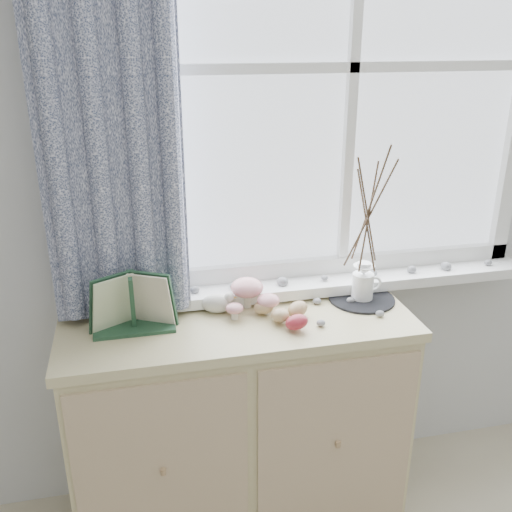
# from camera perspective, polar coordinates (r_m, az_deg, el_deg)

# --- Properties ---
(sideboard) EXTENTS (1.20, 0.45, 0.85)m
(sideboard) POSITION_cam_1_polar(r_m,az_deg,el_deg) (2.17, -1.61, -16.42)
(sideboard) COLOR beige
(sideboard) RESTS_ON ground
(botanical_book) EXTENTS (0.30, 0.13, 0.21)m
(botanical_book) POSITION_cam_1_polar(r_m,az_deg,el_deg) (1.85, -12.25, -4.82)
(botanical_book) COLOR #1E402A
(botanical_book) RESTS_ON sideboard
(toadstool_cluster) EXTENTS (0.19, 0.17, 0.11)m
(toadstool_cluster) POSITION_cam_1_polar(r_m,az_deg,el_deg) (1.99, -0.57, -3.76)
(toadstool_cluster) COLOR silver
(toadstool_cluster) RESTS_ON sideboard
(wooden_eggs) EXTENTS (0.17, 0.18, 0.08)m
(wooden_eggs) POSITION_cam_1_polar(r_m,az_deg,el_deg) (1.93, 2.85, -5.74)
(wooden_eggs) COLOR tan
(wooden_eggs) RESTS_ON sideboard
(songbird_figurine) EXTENTS (0.16, 0.10, 0.08)m
(songbird_figurine) POSITION_cam_1_polar(r_m,az_deg,el_deg) (1.99, -3.97, -4.65)
(songbird_figurine) COLOR beige
(songbird_figurine) RESTS_ON sideboard
(crocheted_doily) EXTENTS (0.24, 0.24, 0.01)m
(crocheted_doily) POSITION_cam_1_polar(r_m,az_deg,el_deg) (2.12, 10.52, -4.23)
(crocheted_doily) COLOR black
(crocheted_doily) RESTS_ON sideboard
(twig_pitcher) EXTENTS (0.22, 0.22, 0.59)m
(twig_pitcher) POSITION_cam_1_polar(r_m,az_deg,el_deg) (2.00, 11.17, 4.44)
(twig_pitcher) COLOR white
(twig_pitcher) RESTS_ON crocheted_doily
(sideboard_pebbles) EXTENTS (0.33, 0.23, 0.02)m
(sideboard_pebbles) POSITION_cam_1_polar(r_m,az_deg,el_deg) (2.03, 7.39, -5.12)
(sideboard_pebbles) COLOR gray
(sideboard_pebbles) RESTS_ON sideboard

